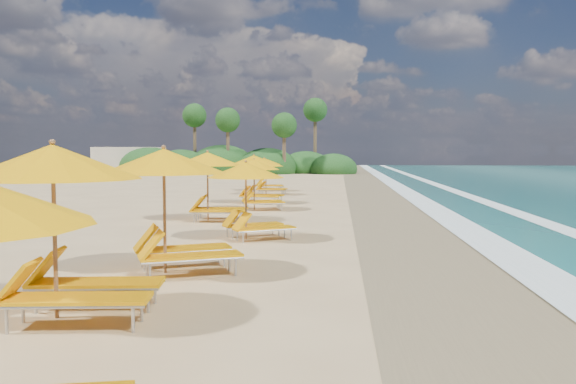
% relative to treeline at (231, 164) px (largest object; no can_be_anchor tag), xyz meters
% --- Properties ---
extents(ground, '(160.00, 160.00, 0.00)m').
position_rel_treeline_xyz_m(ground, '(9.94, -45.51, -1.00)').
color(ground, tan).
rests_on(ground, ground).
extents(wet_sand, '(4.00, 160.00, 0.01)m').
position_rel_treeline_xyz_m(wet_sand, '(13.94, -45.51, -0.99)').
color(wet_sand, olive).
rests_on(wet_sand, ground).
extents(surf_foam, '(4.00, 160.00, 0.01)m').
position_rel_treeline_xyz_m(surf_foam, '(16.64, -45.51, -0.97)').
color(surf_foam, white).
rests_on(surf_foam, ground).
extents(station_2, '(3.04, 2.87, 2.63)m').
position_rel_treeline_xyz_m(station_2, '(7.53, -55.24, 0.48)').
color(station_2, olive).
rests_on(station_2, ground).
extents(station_3, '(3.37, 3.34, 2.57)m').
position_rel_treeline_xyz_m(station_3, '(8.17, -51.85, 0.45)').
color(station_3, olive).
rests_on(station_3, ground).
extents(station_4, '(2.94, 2.94, 2.20)m').
position_rel_treeline_xyz_m(station_4, '(9.07, -47.20, 0.24)').
color(station_4, olive).
rests_on(station_4, ground).
extents(station_5, '(2.78, 2.60, 2.47)m').
position_rel_treeline_xyz_m(station_5, '(7.09, -42.95, 0.39)').
color(station_5, olive).
rests_on(station_5, ground).
extents(station_6, '(2.66, 2.57, 2.14)m').
position_rel_treeline_xyz_m(station_6, '(8.15, -39.02, 0.21)').
color(station_6, olive).
rests_on(station_6, ground).
extents(station_7, '(2.76, 2.64, 2.30)m').
position_rel_treeline_xyz_m(station_7, '(7.72, -35.98, 0.29)').
color(station_7, olive).
rests_on(station_7, ground).
extents(station_8, '(2.28, 2.14, 2.02)m').
position_rel_treeline_xyz_m(station_8, '(7.61, -30.63, 0.14)').
color(station_8, olive).
rests_on(station_8, ground).
extents(station_9, '(2.49, 2.39, 2.06)m').
position_rel_treeline_xyz_m(station_9, '(7.12, -27.52, 0.16)').
color(station_9, olive).
rests_on(station_9, ground).
extents(treeline, '(25.80, 8.80, 9.74)m').
position_rel_treeline_xyz_m(treeline, '(0.00, 0.00, 0.00)').
color(treeline, '#163D14').
rests_on(treeline, ground).
extents(beach_building, '(7.00, 5.00, 2.80)m').
position_rel_treeline_xyz_m(beach_building, '(-12.06, 2.49, 0.40)').
color(beach_building, beige).
rests_on(beach_building, ground).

